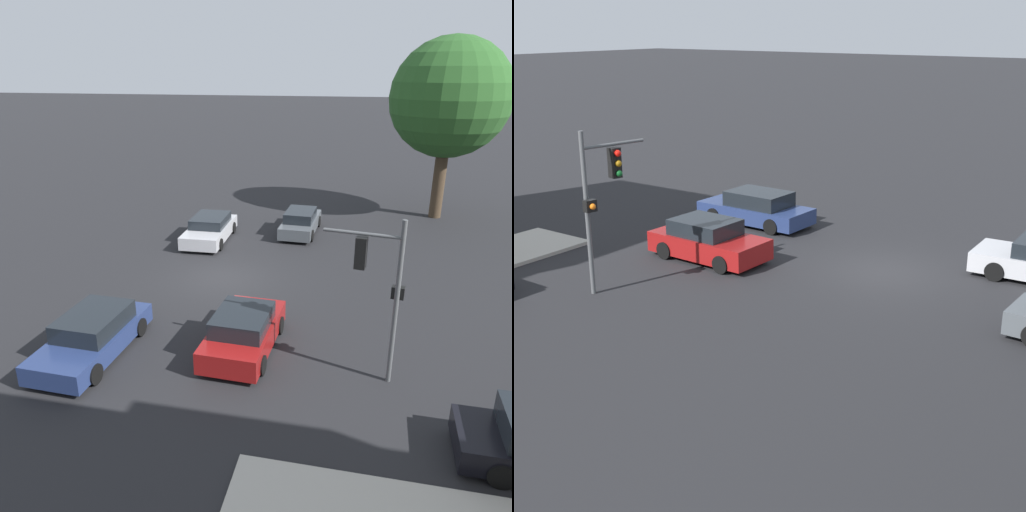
{
  "view_description": "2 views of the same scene",
  "coord_description": "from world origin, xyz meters",
  "views": [
    {
      "loc": [
        19.28,
        5.78,
        8.58
      ],
      "look_at": [
        0.21,
        1.53,
        1.19
      ],
      "focal_mm": 35.0,
      "sensor_mm": 36.0,
      "label": 1
    },
    {
      "loc": [
        -9.43,
        20.45,
        7.82
      ],
      "look_at": [
        0.96,
        5.3,
        1.78
      ],
      "focal_mm": 50.0,
      "sensor_mm": 36.0,
      "label": 2
    }
  ],
  "objects": [
    {
      "name": "traffic_signal",
      "position": [
        6.25,
        6.35,
        3.23
      ],
      "size": [
        0.52,
        2.34,
        4.9
      ],
      "rotation": [
        0.0,
        0.0,
        2.99
      ],
      "color": "#515456",
      "rests_on": "ground_plane"
    },
    {
      "name": "crossing_car_3",
      "position": [
        5.58,
        2.32,
        0.66
      ],
      "size": [
        4.18,
        2.11,
        1.4
      ],
      "rotation": [
        0.0,
        0.0,
        3.1
      ],
      "color": "maroon",
      "rests_on": "ground_plane"
    },
    {
      "name": "ground_plane",
      "position": [
        0.0,
        0.0,
        0.0
      ],
      "size": [
        300.0,
        300.0,
        0.0
      ],
      "primitive_type": "plane",
      "color": "black"
    },
    {
      "name": "crossing_car_2",
      "position": [
        6.83,
        -2.3,
        0.64
      ],
      "size": [
        4.7,
        2.12,
        1.37
      ],
      "rotation": [
        0.0,
        0.0,
        -0.03
      ],
      "color": "navy",
      "rests_on": "ground_plane"
    }
  ]
}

